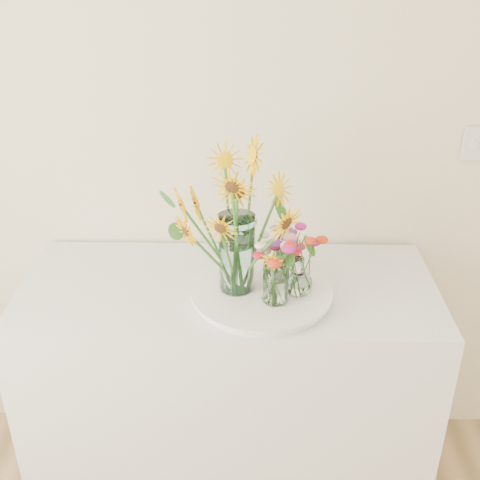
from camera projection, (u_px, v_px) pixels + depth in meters
The scene contains 10 objects.
counter at pixel (229, 388), 2.23m from camera, with size 1.40×0.60×0.90m, color white.
tray at pixel (261, 294), 1.95m from camera, with size 0.44×0.44×0.03m, color white.
mason_jar at pixel (237, 254), 1.89m from camera, with size 0.11×0.11×0.26m, color #BBEEF2.
sunflower_bouquet at pixel (237, 220), 1.84m from camera, with size 0.70×0.70×0.50m, color #FBBC05, non-canonical shape.
small_vase_a at pixel (276, 283), 1.86m from camera, with size 0.08×0.08×0.14m, color white.
wildflower_posy_a at pixel (276, 271), 1.84m from camera, with size 0.19×0.19×0.23m, color red, non-canonical shape.
small_vase_b at pixel (299, 276), 1.90m from camera, with size 0.09×0.09×0.13m, color white, non-canonical shape.
wildflower_posy_b at pixel (299, 264), 1.88m from camera, with size 0.19×0.19×0.22m, color red, non-canonical shape.
small_vase_c at pixel (284, 264), 1.99m from camera, with size 0.06×0.06×0.10m, color white.
wildflower_posy_c at pixel (285, 253), 1.97m from camera, with size 0.21×0.21×0.19m, color red, non-canonical shape.
Camera 1 is at (-0.14, 0.21, 1.98)m, focal length 45.00 mm.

